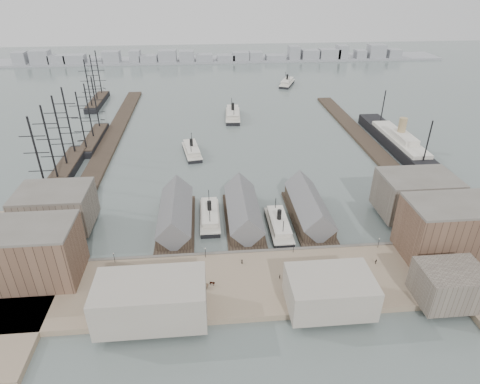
{
  "coord_description": "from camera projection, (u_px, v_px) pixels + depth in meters",
  "views": [
    {
      "loc": [
        -13.13,
        -115.11,
        86.88
      ],
      "look_at": [
        0.0,
        30.0,
        6.0
      ],
      "focal_mm": 30.0,
      "sensor_mm": 36.0,
      "label": 1
    }
  ],
  "objects": [
    {
      "name": "east_wharf",
      "position": [
        367.0,
        143.0,
        227.56
      ],
      "size": [
        10.0,
        180.0,
        1.6
      ],
      "primitive_type": "cube",
      "color": "#2D231C",
      "rests_on": "ground"
    },
    {
      "name": "horse_cart_left",
      "position": [
        147.0,
        273.0,
        127.0
      ],
      "size": [
        4.63,
        1.64,
        1.46
      ],
      "rotation": [
        0.0,
        0.0,
        1.62
      ],
      "color": "black",
      "rests_on": "quay"
    },
    {
      "name": "warehouse_east_front",
      "position": [
        450.0,
        230.0,
        132.6
      ],
      "size": [
        30.0,
        18.0,
        19.0
      ],
      "primitive_type": "cube",
      "color": "brown",
      "rests_on": "east_land"
    },
    {
      "name": "ferry_open_near",
      "position": [
        192.0,
        150.0,
        214.92
      ],
      "size": [
        11.71,
        26.65,
        9.2
      ],
      "rotation": [
        0.0,
        0.0,
        0.16
      ],
      "color": "black",
      "rests_on": "ground"
    },
    {
      "name": "pedestrian_4",
      "position": [
        242.0,
        261.0,
        132.01
      ],
      "size": [
        0.58,
        0.82,
        1.56
      ],
      "primitive_type": "imported",
      "rotation": [
        0.0,
        0.0,
        1.45
      ],
      "color": "black",
      "rests_on": "quay"
    },
    {
      "name": "warehouse_west_front",
      "position": [
        24.0,
        254.0,
        122.13
      ],
      "size": [
        32.0,
        18.0,
        18.0
      ],
      "primitive_type": "cube",
      "color": "brown",
      "rests_on": "west_land"
    },
    {
      "name": "horse_cart_center",
      "position": [
        210.0,
        284.0,
        122.43
      ],
      "size": [
        4.96,
        2.53,
        1.56
      ],
      "rotation": [
        0.0,
        0.0,
        1.27
      ],
      "color": "black",
      "rests_on": "quay"
    },
    {
      "name": "ferry_shed_center",
      "position": [
        243.0,
        211.0,
        155.88
      ],
      "size": [
        14.0,
        42.0,
        12.6
      ],
      "color": "#2D231C",
      "rests_on": "ground"
    },
    {
      "name": "sailing_ship_near",
      "position": [
        63.0,
        172.0,
        190.17
      ],
      "size": [
        9.14,
        62.98,
        37.59
      ],
      "color": "black",
      "rests_on": "ground"
    },
    {
      "name": "ferry_docked_west",
      "position": [
        210.0,
        215.0,
        157.99
      ],
      "size": [
        7.61,
        25.38,
        9.06
      ],
      "color": "black",
      "rests_on": "ground"
    },
    {
      "name": "pedestrian_5",
      "position": [
        280.0,
        277.0,
        125.35
      ],
      "size": [
        0.55,
        0.67,
        1.63
      ],
      "primitive_type": "imported",
      "rotation": [
        0.0,
        0.0,
        4.93
      ],
      "color": "black",
      "rests_on": "quay"
    },
    {
      "name": "west_wharf",
      "position": [
        108.0,
        145.0,
        224.76
      ],
      "size": [
        10.0,
        220.0,
        1.6
      ],
      "primitive_type": "cube",
      "color": "#2D231C",
      "rests_on": "ground"
    },
    {
      "name": "ferry_shed_west",
      "position": [
        176.0,
        215.0,
        153.83
      ],
      "size": [
        14.0,
        42.0,
        12.6
      ],
      "color": "#2D231C",
      "rests_on": "ground"
    },
    {
      "name": "pedestrian_1",
      "position": [
        107.0,
        283.0,
        122.62
      ],
      "size": [
        0.94,
        0.8,
        1.71
      ],
      "primitive_type": "imported",
      "rotation": [
        0.0,
        0.0,
        2.94
      ],
      "color": "black",
      "rests_on": "quay"
    },
    {
      "name": "pedestrian_7",
      "position": [
        336.0,
        279.0,
        124.42
      ],
      "size": [
        0.93,
        1.3,
        1.82
      ],
      "primitive_type": "imported",
      "rotation": [
        0.0,
        0.0,
        1.8
      ],
      "color": "black",
      "rests_on": "quay"
    },
    {
      "name": "quay",
      "position": [
        254.0,
        283.0,
        125.53
      ],
      "size": [
        180.0,
        30.0,
        2.0
      ],
      "primitive_type": "cube",
      "color": "#826E57",
      "rests_on": "ground"
    },
    {
      "name": "street_bldg_west",
      "position": [
        151.0,
        300.0,
        109.32
      ],
      "size": [
        30.0,
        16.0,
        12.0
      ],
      "primitive_type": "cube",
      "color": "gray",
      "rests_on": "quay"
    },
    {
      "name": "ferry_docked_east",
      "position": [
        279.0,
        225.0,
        152.24
      ],
      "size": [
        7.63,
        25.43,
        9.08
      ],
      "color": "black",
      "rests_on": "ground"
    },
    {
      "name": "pedestrian_2",
      "position": [
        164.0,
        268.0,
        128.92
      ],
      "size": [
        1.23,
        0.96,
        1.67
      ],
      "primitive_type": "imported",
      "rotation": [
        0.0,
        0.0,
        2.78
      ],
      "color": "black",
      "rests_on": "quay"
    },
    {
      "name": "seawall",
      "position": [
        249.0,
        253.0,
        138.35
      ],
      "size": [
        180.0,
        1.2,
        2.3
      ],
      "primitive_type": "cube",
      "color": "#59544C",
      "rests_on": "ground"
    },
    {
      "name": "warehouse_east_back",
      "position": [
        416.0,
        195.0,
        157.24
      ],
      "size": [
        28.0,
        20.0,
        15.0
      ],
      "primitive_type": "cube",
      "color": "#60564C",
      "rests_on": "east_land"
    },
    {
      "name": "ferry_open_far",
      "position": [
        287.0,
        83.0,
        343.3
      ],
      "size": [
        18.42,
        28.63,
        9.85
      ],
      "rotation": [
        0.0,
        0.0,
        -0.4
      ],
      "color": "black",
      "rests_on": "ground"
    },
    {
      "name": "tram",
      "position": [
        417.0,
        256.0,
        132.84
      ],
      "size": [
        3.78,
        9.92,
        3.44
      ],
      "rotation": [
        0.0,
        0.0,
        -0.13
      ],
      "color": "black",
      "rests_on": "quay"
    },
    {
      "name": "sailing_ship_mid",
      "position": [
        94.0,
        138.0,
        229.51
      ],
      "size": [
        8.19,
        47.33,
        33.68
      ],
      "color": "black",
      "rests_on": "ground"
    },
    {
      "name": "ground",
      "position": [
        248.0,
        247.0,
        143.43
      ],
      "size": [
        900.0,
        900.0,
        0.0
      ],
      "primitive_type": "plane",
      "color": "#515D5B",
      "rests_on": "ground"
    },
    {
      "name": "ferry_open_mid",
      "position": [
        233.0,
        115.0,
        266.79
      ],
      "size": [
        11.27,
        31.44,
        11.04
      ],
      "rotation": [
        0.0,
        0.0,
        -0.07
      ],
      "color": "black",
      "rests_on": "ground"
    },
    {
      "name": "street_bldg_center",
      "position": [
        330.0,
        291.0,
        113.75
      ],
      "size": [
        24.0,
        16.0,
        10.0
      ],
      "primitive_type": "cube",
      "color": "gray",
      "rests_on": "quay"
    },
    {
      "name": "far_shore",
      "position": [
        213.0,
        58.0,
        432.33
      ],
      "size": [
        500.0,
        40.0,
        15.72
      ],
      "color": "gray",
      "rests_on": "ground"
    },
    {
      "name": "pedestrian_6",
      "position": [
        333.0,
        263.0,
        131.33
      ],
      "size": [
        0.64,
        0.83,
        1.69
      ],
      "primitive_type": "imported",
      "rotation": [
        0.0,
        0.0,
        4.72
      ],
      "color": "black",
      "rests_on": "quay"
    },
    {
      "name": "lamp_post_far_w",
      "position": [
        114.0,
        256.0,
        131.5
      ],
      "size": [
        0.44,
        0.44,
        3.92
      ],
      "color": "black",
      "rests_on": "quay"
    },
    {
      "name": "sailing_ship_far",
      "position": [
        97.0,
        101.0,
        294.84
      ],
      "size": [
        8.58,
        47.65,
        35.26
      ],
      "color": "black",
      "rests_on": "ground"
    },
    {
      "name": "lamp_post_far_e",
      "position": [
        379.0,
        241.0,
        138.6
      ],
      "size": [
        0.44,
        0.44,
        3.92
      ],
      "color": "black",
      "rests_on": "quay"
    },
    {
      "name": "street_bldg_east",
      "position": [
        450.0,
        285.0,
        115.39
      ],
      "size": [
        18.0,
        14.0,
        11.0
      ],
      "primitive_type": "cube",
      "color": "#60564C",
      "rests_on": "quay"
    },
    {
      "name": "horse_cart_right",
      "position": [
        333.0,
        283.0,
        122.93
      ],
      "size": [
        4.74,
        3.36,
        1.52
      ],
      "rotation": [
        0.0,
        0.0,
        2.03
      ],
      "color": "black",
      "rests_on": "quay"
    },
    {
      "name": "pedestrian_3",
      "position": [
        198.0,
        283.0,
        122.72
      ],
      "size": [
        1.13,
        0.68,
        1.8
      ],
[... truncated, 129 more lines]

